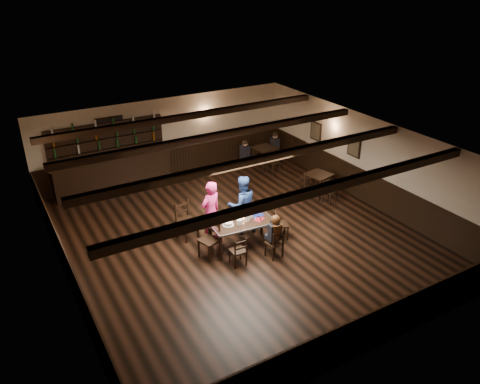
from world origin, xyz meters
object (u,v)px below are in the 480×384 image
chair_near_left (239,250)px  cake (228,224)px  chair_near_right (276,242)px  woman_pink (211,212)px  dining_table (242,225)px  man_blue (242,205)px  bar_counter (112,168)px

chair_near_left → cake: bearing=82.2°
chair_near_right → cake: (-0.87, 0.90, 0.33)m
woman_pink → cake: bearing=87.0°
dining_table → cake: 0.41m
chair_near_right → woman_pink: size_ratio=0.46×
chair_near_right → man_blue: size_ratio=0.47×
chair_near_right → cake: size_ratio=2.70×
chair_near_right → woman_pink: bearing=123.2°
chair_near_left → woman_pink: 1.47m
chair_near_right → dining_table: bearing=119.5°
chair_near_left → man_blue: bearing=57.4°
chair_near_right → bar_counter: bearing=111.1°
dining_table → chair_near_left: chair_near_left is taller
woman_pink → man_blue: 0.94m
chair_near_right → cake: cake is taller
woman_pink → chair_near_right: bearing=107.2°
chair_near_right → chair_near_left: bearing=170.7°
chair_near_right → man_blue: 1.59m
woman_pink → cake: size_ratio=5.85×
man_blue → cake: size_ratio=5.68×
cake → chair_near_right: bearing=-45.9°
woman_pink → bar_counter: size_ratio=0.44×
man_blue → cake: 1.02m
chair_near_left → cake: cake is taller
dining_table → man_blue: size_ratio=1.01×
chair_near_left → man_blue: man_blue is taller
woman_pink → bar_counter: 4.75m
dining_table → bar_counter: bearing=109.6°
chair_near_left → woman_pink: woman_pink is taller
cake → bar_counter: bearing=105.9°
man_blue → bar_counter: bearing=-55.9°
dining_table → bar_counter: bar_counter is taller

